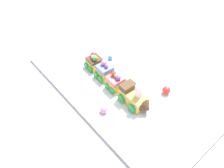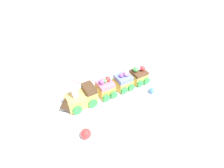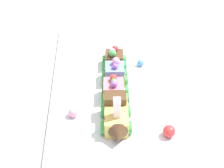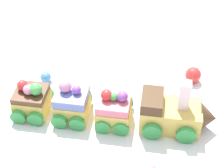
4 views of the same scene
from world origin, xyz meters
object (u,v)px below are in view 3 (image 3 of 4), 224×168
object	(u,v)px
cake_car_chocolate	(114,59)
gumball_pink	(73,112)
cake_car_strawberry	(115,91)
gumball_red	(169,131)
gumball_blue	(141,63)
cake_train_locomotive	(116,118)
cake_car_blueberry	(115,73)

from	to	relation	value
cake_car_chocolate	gumball_pink	distance (m)	0.23
cake_car_strawberry	cake_car_chocolate	world-z (taller)	cake_car_strawberry
cake_car_strawberry	gumball_red	size ratio (longest dim) A/B	2.48
cake_car_chocolate	gumball_red	distance (m)	0.30
gumball_pink	gumball_red	xyz separation A→B (m)	(0.08, 0.22, 0.00)
gumball_red	gumball_blue	xyz separation A→B (m)	(-0.28, -0.03, -0.00)
gumball_red	cake_car_chocolate	bearing A→B (deg)	-158.91
cake_train_locomotive	cake_car_blueberry	size ratio (longest dim) A/B	1.69
cake_car_strawberry	gumball_pink	distance (m)	0.12
cake_train_locomotive	cake_car_blueberry	distance (m)	0.17
cake_train_locomotive	cake_car_strawberry	size ratio (longest dim) A/B	1.69
gumball_blue	cake_car_chocolate	bearing A→B (deg)	-92.55
cake_car_blueberry	gumball_blue	distance (m)	0.11
cake_car_chocolate	gumball_blue	world-z (taller)	cake_car_chocolate
cake_train_locomotive	cake_car_chocolate	world-z (taller)	cake_train_locomotive
cake_car_strawberry	gumball_red	distance (m)	0.18
cake_car_blueberry	gumball_red	xyz separation A→B (m)	(0.21, 0.11, -0.01)
cake_car_blueberry	gumball_blue	size ratio (longest dim) A/B	3.54
cake_car_strawberry	gumball_blue	world-z (taller)	cake_car_strawberry
gumball_red	gumball_blue	bearing A→B (deg)	-173.99
cake_car_strawberry	gumball_red	bearing A→B (deg)	42.95
cake_car_strawberry	gumball_blue	bearing A→B (deg)	151.13
gumball_pink	gumball_red	distance (m)	0.24
cake_car_strawberry	gumball_blue	distance (m)	0.16
cake_train_locomotive	gumball_blue	bearing A→B (deg)	162.10
cake_car_blueberry	cake_train_locomotive	bearing A→B (deg)	-0.06
gumball_red	gumball_blue	size ratio (longest dim) A/B	1.43
cake_car_strawberry	cake_car_chocolate	bearing A→B (deg)	179.97
cake_train_locomotive	gumball_pink	world-z (taller)	cake_train_locomotive
cake_car_blueberry	gumball_pink	size ratio (longest dim) A/B	2.84
cake_car_strawberry	gumball_red	world-z (taller)	cake_car_strawberry
cake_car_chocolate	gumball_pink	size ratio (longest dim) A/B	2.84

